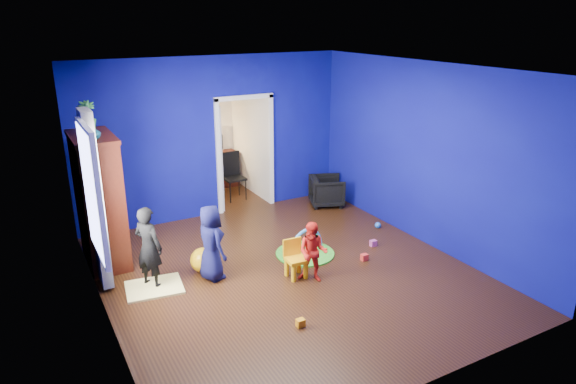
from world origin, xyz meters
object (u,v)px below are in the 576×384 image
vase (94,133)px  crt_tv (102,197)px  kid_chair (296,261)px  folding_chair (234,177)px  armchair (327,191)px  child_black (149,247)px  study_desk (217,170)px  toddler_red (313,252)px  play_mat (305,253)px  tv_armoire (99,200)px  hopper_ball (203,260)px  child_navy (211,243)px

vase → crt_tv: vase is taller
kid_chair → crt_tv: bearing=144.6°
crt_tv → folding_chair: size_ratio=0.76×
armchair → vase: (-4.26, -0.73, 1.76)m
armchair → kid_chair: 3.01m
child_black → study_desk: child_black is taller
child_black → crt_tv: size_ratio=1.66×
toddler_red → crt_tv: bearing=-179.8°
armchair → child_black: bearing=133.6°
play_mat → folding_chair: 2.92m
tv_armoire → crt_tv: (0.04, 0.00, 0.04)m
kid_chair → hopper_ball: bearing=148.1°
child_black → study_desk: size_ratio=1.32×
child_navy → folding_chair: bearing=-39.3°
crt_tv → play_mat: bearing=-25.0°
armchair → tv_armoire: tv_armoire is taller
toddler_red → study_desk: toddler_red is taller
child_navy → toddler_red: size_ratio=1.26×
study_desk → folding_chair: folding_chair is taller
armchair → toddler_red: size_ratio=0.73×
toddler_red → vase: 3.39m
play_mat → child_black: bearing=175.4°
child_navy → play_mat: size_ratio=1.19×
armchair → toddler_red: (-1.84, -2.46, 0.14)m
armchair → folding_chair: 1.88m
child_navy → vase: bearing=40.6°
armchair → kid_chair: (-1.99, -2.26, -0.04)m
child_navy → tv_armoire: 1.83m
kid_chair → folding_chair: 3.50m
play_mat → folding_chair: size_ratio=1.00×
armchair → child_navy: bearing=141.6°
child_black → crt_tv: (-0.37, 1.08, 0.44)m
armchair → study_desk: (-1.44, 2.15, 0.08)m
vase → toddler_red: bearing=-35.6°
folding_chair → child_navy: bearing=-118.9°
child_black → vase: size_ratio=6.41×
child_navy → hopper_ball: child_navy is taller
hopper_ball → tv_armoire: bearing=138.5°
armchair → kid_chair: bearing=161.0°
kid_chair → play_mat: (0.48, 0.57, -0.24)m
play_mat → hopper_ball: bearing=171.6°
tv_armoire → study_desk: (2.82, 2.58, -0.60)m
crt_tv → play_mat: crt_tv is taller
child_black → play_mat: 2.43m
hopper_ball → study_desk: bearing=65.5°
vase → study_desk: vase is taller
child_black → tv_armoire: size_ratio=0.59×
child_black → folding_chair: child_black is taller
vase → armchair: bearing=9.7°
toddler_red → play_mat: (0.33, 0.77, -0.42)m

